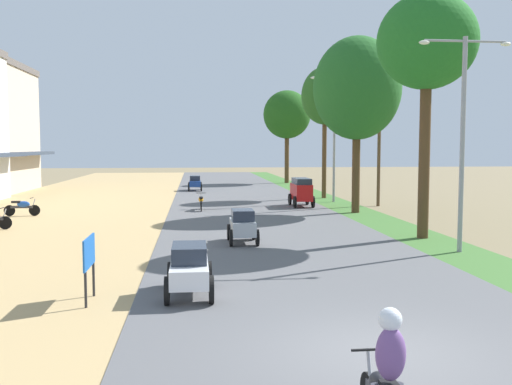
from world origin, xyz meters
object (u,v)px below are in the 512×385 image
at_px(streetlamp_near, 463,128).
at_px(streetlamp_mid, 334,129).
at_px(car_hatchback_silver, 243,225).
at_px(motorbike_foreground_rider, 386,378).
at_px(median_tree_third, 325,97).
at_px(median_tree_fourth, 287,115).
at_px(car_sedan_white, 189,267).
at_px(motorbike_ahead_second, 201,201).
at_px(median_tree_nearest, 427,44).
at_px(parked_motorbike_fifth, 22,206).
at_px(street_signboard, 89,257).
at_px(car_van_red, 301,190).
at_px(utility_pole_near, 379,121).
at_px(car_sedan_blue, 195,182).
at_px(median_tree_second, 357,89).

distance_m(streetlamp_near, streetlamp_mid, 17.67).
distance_m(car_hatchback_silver, motorbike_foreground_rider, 14.32).
bearing_deg(streetlamp_near, median_tree_third, 89.97).
relative_size(median_tree_fourth, car_sedan_white, 3.98).
xyz_separation_m(median_tree_third, car_hatchback_silver, (-7.17, -18.07, -6.28)).
height_order(motorbike_foreground_rider, motorbike_ahead_second, motorbike_foreground_rider).
distance_m(median_tree_nearest, median_tree_fourth, 34.14).
height_order(median_tree_third, car_hatchback_silver, median_tree_third).
xyz_separation_m(parked_motorbike_fifth, street_signboard, (6.40, -17.08, 0.55)).
bearing_deg(median_tree_third, streetlamp_mid, -90.25).
distance_m(streetlamp_mid, car_van_red, 5.25).
bearing_deg(utility_pole_near, car_van_red, -175.81).
height_order(car_sedan_blue, motorbike_foreground_rider, motorbike_foreground_rider).
height_order(street_signboard, utility_pole_near, utility_pole_near).
relative_size(parked_motorbike_fifth, median_tree_second, 0.19).
distance_m(car_hatchback_silver, car_van_red, 13.36).
bearing_deg(car_sedan_white, car_sedan_blue, 89.73).
relative_size(streetlamp_mid, car_sedan_white, 3.58).
relative_size(street_signboard, median_tree_second, 0.16).
bearing_deg(parked_motorbike_fifth, motorbike_foreground_rider, -65.16).
bearing_deg(car_van_red, median_tree_nearest, -78.07).
relative_size(median_tree_second, utility_pole_near, 0.94).
relative_size(streetlamp_near, car_sedan_white, 3.16).
bearing_deg(car_hatchback_silver, motorbike_ahead_second, 97.16).
height_order(street_signboard, streetlamp_near, streetlamp_near).
bearing_deg(motorbike_foreground_rider, median_tree_fourth, 82.19).
bearing_deg(median_tree_nearest, motorbike_foreground_rider, -113.83).
bearing_deg(median_tree_fourth, car_sedan_white, -102.28).
bearing_deg(median_tree_nearest, car_van_red, 101.93).
xyz_separation_m(streetlamp_near, motorbike_foreground_rider, (-6.63, -11.88, -3.36)).
relative_size(parked_motorbike_fifth, median_tree_fourth, 0.20).
height_order(median_tree_third, car_van_red, median_tree_third).
bearing_deg(streetlamp_near, car_van_red, 99.91).
relative_size(median_tree_third, motorbike_foreground_rider, 4.99).
xyz_separation_m(street_signboard, median_tree_third, (11.30, 25.59, 5.92)).
xyz_separation_m(motorbike_foreground_rider, motorbike_ahead_second, (-1.92, 25.41, -0.28)).
bearing_deg(street_signboard, streetlamp_mid, 63.60).
xyz_separation_m(street_signboard, median_tree_fourth, (11.37, 42.18, 5.58)).
bearing_deg(parked_motorbike_fifth, motorbike_ahead_second, 9.53).
distance_m(median_tree_nearest, streetlamp_near, 4.42).
relative_size(street_signboard, median_tree_nearest, 0.16).
relative_size(street_signboard, median_tree_fourth, 0.17).
distance_m(median_tree_fourth, motorbike_ahead_second, 25.83).
xyz_separation_m(streetlamp_mid, utility_pole_near, (2.19, -2.31, 0.46)).
bearing_deg(car_hatchback_silver, median_tree_nearest, 4.36).
height_order(streetlamp_near, car_hatchback_silver, streetlamp_near).
relative_size(median_tree_third, car_sedan_white, 3.98).
height_order(parked_motorbike_fifth, median_tree_second, median_tree_second).
distance_m(median_tree_second, streetlamp_mid, 6.33).
bearing_deg(street_signboard, median_tree_third, 66.17).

